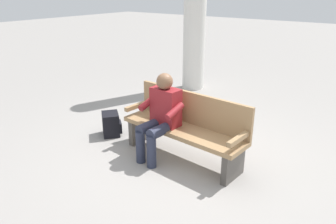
# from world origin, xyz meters

# --- Properties ---
(ground_plane) EXTENTS (40.00, 40.00, 0.00)m
(ground_plane) POSITION_xyz_m (0.00, 0.00, 0.00)
(ground_plane) COLOR gray
(bench_near) EXTENTS (1.83, 0.60, 0.90)m
(bench_near) POSITION_xyz_m (-0.00, -0.07, 0.46)
(bench_near) COLOR #9E7A51
(bench_near) RESTS_ON ground
(person_seated) EXTENTS (0.59, 0.59, 1.18)m
(person_seated) POSITION_xyz_m (0.26, 0.14, 0.63)
(person_seated) COLOR maroon
(person_seated) RESTS_ON ground
(backpack) EXTENTS (0.41, 0.40, 0.37)m
(backpack) POSITION_xyz_m (1.33, 0.06, 0.18)
(backpack) COLOR black
(backpack) RESTS_ON ground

